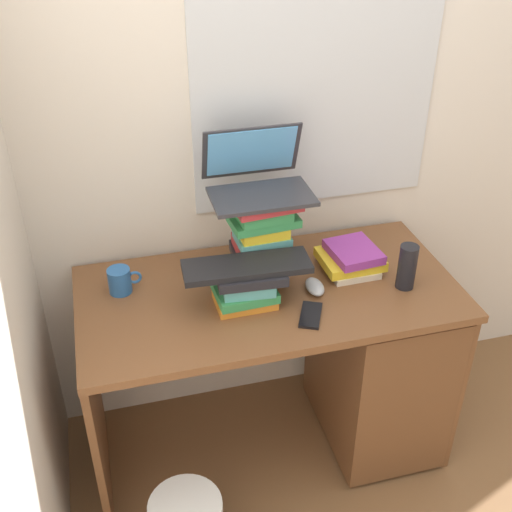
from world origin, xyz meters
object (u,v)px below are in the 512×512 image
object	(u,v)px
laptop	(258,177)
keyboard	(247,266)
book_stack_keyboard_riser	(247,285)
book_stack_side	(351,258)
water_bottle	(407,267)
mug	(120,281)
desk	(353,355)
cell_phone	(311,315)
book_stack_tall	(263,235)
computer_mouse	(315,287)

from	to	relation	value
laptop	keyboard	size ratio (longest dim) A/B	0.81
keyboard	book_stack_keyboard_riser	bearing A→B (deg)	100.62
keyboard	book_stack_side	bearing A→B (deg)	16.60
keyboard	water_bottle	xyz separation A→B (m)	(0.56, -0.05, -0.06)
mug	desk	bearing A→B (deg)	-10.20
book_stack_side	cell_phone	distance (m)	0.33
keyboard	water_bottle	world-z (taller)	water_bottle
book_stack_tall	book_stack_side	xyz separation A→B (m)	(0.32, -0.05, -0.12)
book_stack_keyboard_riser	laptop	size ratio (longest dim) A/B	0.70
book_stack_tall	book_stack_side	bearing A→B (deg)	-8.81
desk	book_stack_keyboard_riser	distance (m)	0.60
book_stack_side	computer_mouse	bearing A→B (deg)	-150.49
book_stack_tall	keyboard	distance (m)	0.18
book_stack_tall	mug	world-z (taller)	book_stack_tall
computer_mouse	mug	world-z (taller)	mug
desk	laptop	size ratio (longest dim) A/B	3.86
water_bottle	mug	bearing A→B (deg)	166.81
book_stack_keyboard_riser	book_stack_side	distance (m)	0.43
book_stack_tall	keyboard	size ratio (longest dim) A/B	0.73
book_stack_keyboard_riser	book_stack_side	world-z (taller)	book_stack_keyboard_riser
desk	book_stack_side	size ratio (longest dim) A/B	6.01
desk	computer_mouse	world-z (taller)	computer_mouse
book_stack_keyboard_riser	laptop	xyz separation A→B (m)	(0.09, 0.20, 0.29)
book_stack_side	computer_mouse	world-z (taller)	book_stack_side
laptop	cell_phone	bearing A→B (deg)	-74.98
book_stack_tall	cell_phone	size ratio (longest dim) A/B	2.27
computer_mouse	cell_phone	xyz separation A→B (m)	(-0.06, -0.13, -0.01)
laptop	keyboard	world-z (taller)	laptop
book_stack_tall	laptop	distance (m)	0.20
book_stack_tall	laptop	size ratio (longest dim) A/B	0.90
cell_phone	book_stack_tall	bearing A→B (deg)	132.60
book_stack_tall	keyboard	world-z (taller)	book_stack_tall
book_stack_side	book_stack_tall	bearing A→B (deg)	171.19
book_stack_tall	book_stack_keyboard_riser	size ratio (longest dim) A/B	1.28
computer_mouse	laptop	bearing A→B (deg)	126.26
book_stack_keyboard_riser	keyboard	bearing A→B (deg)	-82.49
book_stack_keyboard_riser	book_stack_side	size ratio (longest dim) A/B	1.09
water_bottle	book_stack_tall	bearing A→B (deg)	156.35
keyboard	computer_mouse	distance (m)	0.27
keyboard	cell_phone	distance (m)	0.26
mug	book_stack_keyboard_riser	bearing A→B (deg)	-22.85
mug	computer_mouse	bearing A→B (deg)	-14.73
desk	mug	distance (m)	0.93
book_stack_tall	water_bottle	bearing A→B (deg)	-23.65
book_stack_keyboard_riser	laptop	world-z (taller)	laptop
keyboard	mug	size ratio (longest dim) A/B	3.61
desk	book_stack_side	xyz separation A→B (m)	(-0.01, 0.08, 0.40)
desk	mug	size ratio (longest dim) A/B	11.36
laptop	mug	xyz separation A→B (m)	(-0.50, -0.03, -0.31)
desk	cell_phone	world-z (taller)	cell_phone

